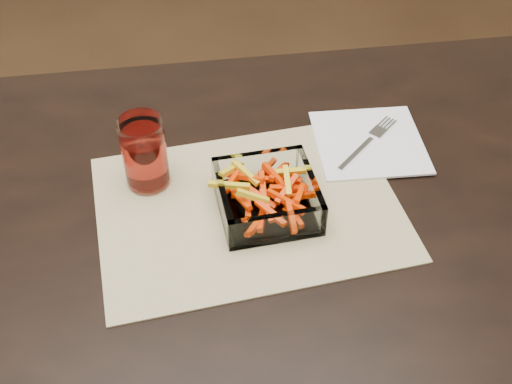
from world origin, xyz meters
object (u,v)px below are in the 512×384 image
Objects in this scene: fork at (369,141)px; tumbler at (145,155)px; dining_table at (224,269)px; glass_bowl at (267,198)px.

tumbler is at bearing -127.43° from fork.
glass_bowl reaches higher than dining_table.
tumbler reaches higher than glass_bowl.
glass_bowl is at bearing 24.24° from dining_table.
fork is (0.37, 0.04, -0.05)m from tumbler.
tumbler is (-0.10, 0.12, 0.15)m from dining_table.
glass_bowl is (0.07, 0.03, 0.11)m from dining_table.
dining_table is at bearing -155.76° from glass_bowl.
dining_table is 12.25× the size of fork.
glass_bowl is 0.23m from fork.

